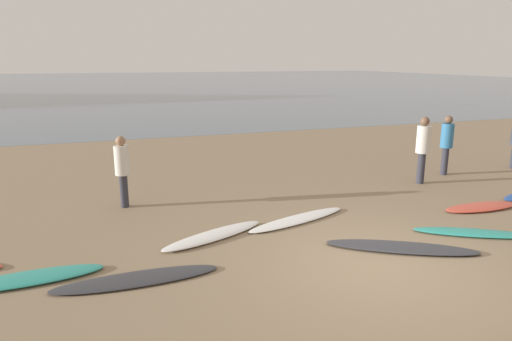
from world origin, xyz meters
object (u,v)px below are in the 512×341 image
Objects in this scene: surfboard_3 at (214,235)px; person_2 at (122,166)px; surfboard_1 at (27,278)px; surfboard_5 at (401,247)px; surfboard_2 at (137,279)px; person_1 at (447,140)px; surfboard_4 at (298,219)px; surfboard_7 at (481,207)px; surfboard_6 at (472,233)px; person_3 at (423,145)px.

person_2 is at bearing 97.95° from surfboard_3.
surfboard_1 reaches higher than surfboard_5.
person_2 reaches higher than surfboard_2.
surfboard_5 is 1.54× the size of person_1.
surfboard_5 is (6.17, -0.90, -0.00)m from surfboard_1.
surfboard_5 is at bearing -11.81° from surfboard_1.
surfboard_4 is at bearing -13.19° from surfboard_3.
person_2 is at bearing 7.22° from person_1.
surfboard_7 is (6.19, -0.33, -0.01)m from surfboard_3.
person_2 is (-1.47, 2.50, 0.93)m from surfboard_3.
person_3 is (1.54, 3.48, 1.04)m from surfboard_6.
person_2 is at bearing 129.45° from surfboard_4.
surfboard_5 is at bearing -77.40° from surfboard_4.
surfboard_2 is (1.58, -0.55, -0.01)m from surfboard_1.
surfboard_5 is 6.30m from person_1.
surfboard_4 is 4.12m from person_2.
person_1 reaches higher than person_2.
person_2 reaches higher than surfboard_1.
person_2 reaches higher than surfboard_4.
surfboard_3 is at bearing -168.31° from surfboard_6.
person_3 is (9.46, 2.72, 1.03)m from surfboard_1.
surfboard_7 is 1.10× the size of person_1.
surfboard_7 reaches higher than surfboard_2.
person_3 is (3.29, 3.62, 1.04)m from surfboard_5.
person_2 is at bearing 176.56° from surfboard_6.
surfboard_6 is 3.94m from person_3.
person_1 is at bearing 64.37° from surfboard_7.
surfboard_4 is (5.03, 1.07, -0.01)m from surfboard_1.
person_1 is 1.43m from person_3.
surfboard_2 is at bearing -39.13° from person_2.
surfboard_2 is 8.59m from person_3.
surfboard_7 is (9.33, 0.43, -0.00)m from surfboard_1.
surfboard_1 reaches higher than surfboard_2.
surfboard_1 is 3.23m from surfboard_3.
surfboard_2 is at bearing -152.60° from surfboard_6.
surfboard_1 is 9.90m from person_3.
surfboard_7 is at bearing 52.66° from surfboard_5.
surfboard_4 is 2.28m from surfboard_5.
person_3 reaches higher than person_1.
surfboard_1 is 0.88× the size of surfboard_4.
surfboard_3 reaches higher than surfboard_7.
surfboard_4 is 1.39× the size of person_3.
person_1 is at bearing 11.12° from person_3.
surfboard_5 reaches higher than surfboard_2.
person_2 is (-3.36, 2.19, 0.94)m from surfboard_4.
person_2 is 0.90× the size of person_3.
surfboard_3 is at bearing 25.40° from person_1.
person_1 is at bearing 22.85° from surfboard_2.
surfboard_5 reaches higher than surfboard_6.
surfboard_1 is 0.98× the size of surfboard_3.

